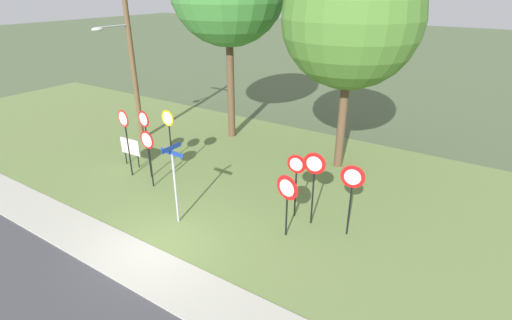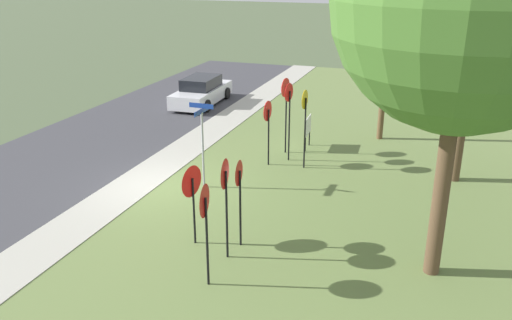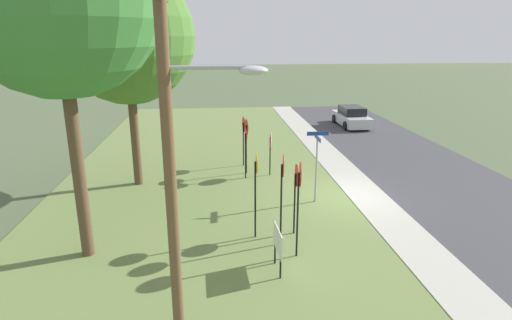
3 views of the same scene
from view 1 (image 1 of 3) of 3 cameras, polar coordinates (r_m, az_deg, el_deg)
name	(u,v)px [view 1 (image 1 of 3)]	position (r m, az deg, el deg)	size (l,w,h in m)	color
ground_plane	(157,249)	(12.42, -14.43, -12.64)	(160.00, 160.00, 0.00)	#4C5B3D
sidewalk_strip	(136,263)	(12.01, -17.28, -14.31)	(44.00, 1.60, 0.06)	#ADAA9E
grass_median	(262,175)	(16.32, 0.87, -2.19)	(44.00, 12.00, 0.04)	olive
stop_sign_near_left	(125,129)	(16.26, -18.75, 4.37)	(0.70, 0.13, 2.86)	black
stop_sign_near_right	(148,147)	(15.20, -15.63, 1.87)	(0.71, 0.11, 2.34)	black
stop_sign_far_left	(145,131)	(15.91, -16.01, 4.20)	(0.66, 0.13, 2.85)	black
stop_sign_far_center	(169,129)	(15.99, -12.73, 4.49)	(0.66, 0.10, 2.79)	black
yield_sign_near_left	(296,172)	(12.73, 5.92, -1.74)	(0.66, 0.11, 2.31)	black
yield_sign_near_right	(314,172)	(12.30, 8.54, -1.73)	(0.73, 0.13, 2.57)	black
yield_sign_far_left	(352,184)	(12.00, 13.97, -3.48)	(0.74, 0.13, 2.44)	black
yield_sign_far_right	(287,192)	(11.76, 4.56, -4.77)	(0.81, 0.18, 2.13)	black
street_name_post	(174,178)	(12.65, -11.95, -2.57)	(0.96, 0.82, 2.77)	#9EA0A8
utility_pole	(129,56)	(19.82, -18.17, 14.39)	(2.10, 2.04, 7.80)	brown
notice_board	(131,148)	(17.63, -18.01, 1.68)	(1.10, 0.08, 1.25)	black
oak_tree_right	(352,19)	(15.94, 13.95, 19.60)	(5.36, 5.36, 8.83)	brown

